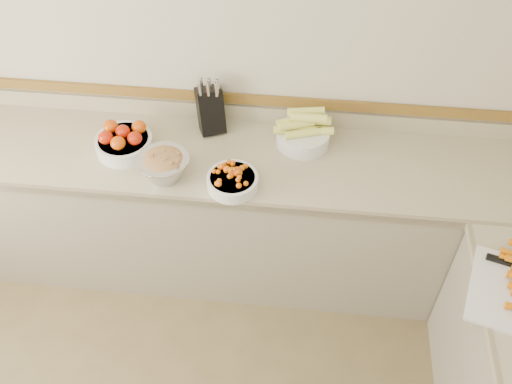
# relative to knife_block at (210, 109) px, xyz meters

# --- Properties ---
(back_wall) EXTENTS (4.00, 0.00, 4.00)m
(back_wall) POSITION_rel_knife_block_xyz_m (-0.04, 0.10, 0.27)
(back_wall) COLOR beige
(back_wall) RESTS_ON ground_plane
(counter_back) EXTENTS (4.00, 0.65, 1.08)m
(counter_back) POSITION_rel_knife_block_xyz_m (-0.04, -0.22, -0.58)
(counter_back) COLOR tan
(counter_back) RESTS_ON ground_plane
(knife_block) EXTENTS (0.19, 0.20, 0.33)m
(knife_block) POSITION_rel_knife_block_xyz_m (0.00, 0.00, 0.00)
(knife_block) COLOR black
(knife_block) RESTS_ON counter_back
(tomato_bowl) EXTENTS (0.30, 0.30, 0.15)m
(tomato_bowl) POSITION_rel_knife_block_xyz_m (-0.43, -0.22, -0.07)
(tomato_bowl) COLOR silver
(tomato_bowl) RESTS_ON counter_back
(cherry_tomato_bowl) EXTENTS (0.26, 0.26, 0.13)m
(cherry_tomato_bowl) POSITION_rel_knife_block_xyz_m (0.18, -0.43, -0.09)
(cherry_tomato_bowl) COLOR silver
(cherry_tomato_bowl) RESTS_ON counter_back
(corn_bowl) EXTENTS (0.32, 0.29, 0.21)m
(corn_bowl) POSITION_rel_knife_block_xyz_m (0.51, -0.06, -0.06)
(corn_bowl) COLOR silver
(corn_bowl) RESTS_ON counter_back
(rhubarb_bowl) EXTENTS (0.27, 0.27, 0.15)m
(rhubarb_bowl) POSITION_rel_knife_block_xyz_m (-0.17, -0.39, -0.06)
(rhubarb_bowl) COLOR #B2B2BA
(rhubarb_bowl) RESTS_ON counter_back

